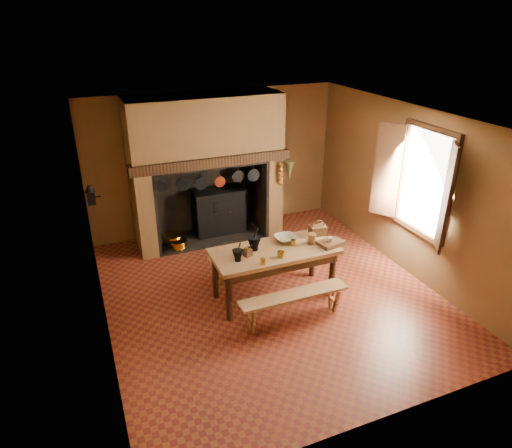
% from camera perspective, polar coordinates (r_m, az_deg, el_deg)
% --- Properties ---
extents(floor, '(5.50, 5.50, 0.00)m').
position_cam_1_polar(floor, '(7.43, 1.71, -8.63)').
color(floor, brown).
rests_on(floor, ground).
extents(ceiling, '(5.50, 5.50, 0.00)m').
position_cam_1_polar(ceiling, '(6.32, 2.04, 13.00)').
color(ceiling, silver).
rests_on(ceiling, back_wall).
extents(back_wall, '(5.00, 0.02, 2.80)m').
position_cam_1_polar(back_wall, '(9.17, -5.20, 7.72)').
color(back_wall, brown).
rests_on(back_wall, floor).
extents(wall_left, '(0.02, 5.50, 2.80)m').
position_cam_1_polar(wall_left, '(6.25, -19.58, -2.28)').
color(wall_left, brown).
rests_on(wall_left, floor).
extents(wall_right, '(0.02, 5.50, 2.80)m').
position_cam_1_polar(wall_right, '(8.03, 18.42, 3.96)').
color(wall_right, brown).
rests_on(wall_right, floor).
extents(wall_front, '(5.00, 0.02, 2.80)m').
position_cam_1_polar(wall_front, '(4.71, 15.85, -11.33)').
color(wall_front, brown).
rests_on(wall_front, floor).
extents(chimney_breast, '(2.95, 0.96, 2.80)m').
position_cam_1_polar(chimney_breast, '(8.57, -6.34, 9.29)').
color(chimney_breast, brown).
rests_on(chimney_breast, floor).
extents(iron_range, '(1.12, 0.55, 1.60)m').
position_cam_1_polar(iron_range, '(9.21, -4.66, 1.72)').
color(iron_range, black).
rests_on(iron_range, floor).
extents(hearth_pans, '(0.51, 0.62, 0.20)m').
position_cam_1_polar(hearth_pans, '(8.95, -10.27, -2.10)').
color(hearth_pans, '#B08828').
rests_on(hearth_pans, floor).
extents(hanging_pans, '(1.92, 0.29, 0.27)m').
position_cam_1_polar(hanging_pans, '(8.24, -5.47, 5.38)').
color(hanging_pans, black).
rests_on(hanging_pans, chimney_breast).
extents(onion_string, '(0.12, 0.10, 0.46)m').
position_cam_1_polar(onion_string, '(8.69, 3.09, 6.30)').
color(onion_string, '#AA5F1F').
rests_on(onion_string, chimney_breast).
extents(herb_bunch, '(0.20, 0.20, 0.35)m').
position_cam_1_polar(herb_bunch, '(8.74, 4.18, 6.74)').
color(herb_bunch, brown).
rests_on(herb_bunch, chimney_breast).
extents(window, '(0.39, 1.75, 1.76)m').
position_cam_1_polar(window, '(7.56, 19.74, 4.90)').
color(window, white).
rests_on(window, wall_right).
extents(wall_coffee_mill, '(0.23, 0.16, 0.31)m').
position_cam_1_polar(wall_coffee_mill, '(7.64, -19.99, 3.59)').
color(wall_coffee_mill, black).
rests_on(wall_coffee_mill, wall_left).
extents(work_table, '(1.93, 0.86, 0.83)m').
position_cam_1_polar(work_table, '(7.00, 2.32, -4.15)').
color(work_table, '#A8784D').
rests_on(work_table, floor).
extents(bench_front, '(1.63, 0.29, 0.46)m').
position_cam_1_polar(bench_front, '(6.67, 4.73, -9.50)').
color(bench_front, '#A8784D').
rests_on(bench_front, floor).
extents(bench_back, '(1.65, 0.29, 0.46)m').
position_cam_1_polar(bench_back, '(7.73, 0.17, -4.15)').
color(bench_back, '#A8784D').
rests_on(bench_back, floor).
extents(mortar_large, '(0.22, 0.22, 0.37)m').
position_cam_1_polar(mortar_large, '(6.87, -0.24, -2.34)').
color(mortar_large, black).
rests_on(mortar_large, work_table).
extents(mortar_small, '(0.17, 0.17, 0.28)m').
position_cam_1_polar(mortar_small, '(6.60, -2.29, -3.87)').
color(mortar_small, black).
rests_on(mortar_small, work_table).
extents(coffee_grinder, '(0.16, 0.14, 0.17)m').
position_cam_1_polar(coffee_grinder, '(6.74, -1.07, -3.50)').
color(coffee_grinder, '#361E11').
rests_on(coffee_grinder, work_table).
extents(brass_mug_a, '(0.08, 0.08, 0.09)m').
position_cam_1_polar(brass_mug_a, '(6.53, 0.86, -4.71)').
color(brass_mug_a, '#B08828').
rests_on(brass_mug_a, work_table).
extents(brass_mug_b, '(0.09, 0.09, 0.09)m').
position_cam_1_polar(brass_mug_b, '(7.07, 4.66, -2.29)').
color(brass_mug_b, '#B08828').
rests_on(brass_mug_b, work_table).
extents(mixing_bowl, '(0.34, 0.34, 0.08)m').
position_cam_1_polar(mixing_bowl, '(7.19, 3.72, -1.81)').
color(mixing_bowl, '#B9B28E').
rests_on(mixing_bowl, work_table).
extents(stoneware_crock, '(0.14, 0.14, 0.16)m').
position_cam_1_polar(stoneware_crock, '(7.14, 6.97, -1.82)').
color(stoneware_crock, brown).
rests_on(stoneware_crock, work_table).
extents(glass_jar, '(0.09, 0.09, 0.13)m').
position_cam_1_polar(glass_jar, '(7.14, 9.29, -2.12)').
color(glass_jar, beige).
rests_on(glass_jar, work_table).
extents(wicker_basket, '(0.29, 0.23, 0.26)m').
position_cam_1_polar(wicker_basket, '(7.43, 7.75, -0.71)').
color(wicker_basket, '#513218').
rests_on(wicker_basket, work_table).
extents(wooden_tray, '(0.42, 0.34, 0.06)m').
position_cam_1_polar(wooden_tray, '(7.15, 9.30, -2.36)').
color(wooden_tray, '#361E11').
rests_on(wooden_tray, work_table).
extents(brass_cup, '(0.14, 0.14, 0.09)m').
position_cam_1_polar(brass_cup, '(6.72, 3.12, -3.79)').
color(brass_cup, '#B08828').
rests_on(brass_cup, work_table).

